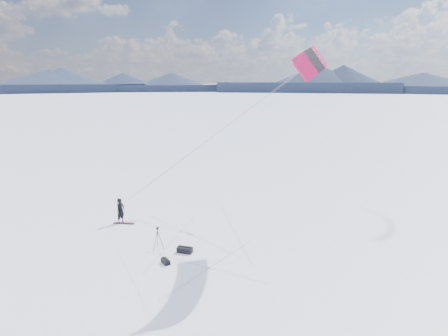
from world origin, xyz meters
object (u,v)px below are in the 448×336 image
at_px(snowboard, 124,223).
at_px(gear_bag_b, 166,261).
at_px(gear_bag_a, 185,250).
at_px(tripod, 158,235).
at_px(snowkiter, 121,223).

distance_m(snowboard, gear_bag_b, 7.35).
height_order(snowboard, gear_bag_a, gear_bag_a).
height_order(snowboard, tripod, tripod).
bearing_deg(gear_bag_b, gear_bag_a, 112.80).
relative_size(gear_bag_a, gear_bag_b, 1.31).
bearing_deg(snowkiter, gear_bag_b, -116.28).
bearing_deg(snowboard, gear_bag_b, -49.96).
relative_size(snowboard, gear_bag_a, 1.62).
relative_size(snowboard, gear_bag_b, 2.11).
bearing_deg(snowkiter, gear_bag_a, -103.46).
relative_size(snowkiter, tripod, 1.31).
distance_m(snowkiter, gear_bag_a, 7.15).
xyz_separation_m(snowkiter, snowboard, (0.25, -0.04, 0.02)).
xyz_separation_m(tripod, gear_bag_a, (1.79, 0.14, -0.75)).
height_order(snowkiter, gear_bag_a, snowkiter).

